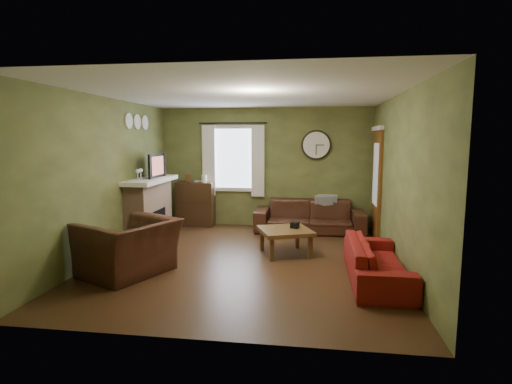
# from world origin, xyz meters

# --- Properties ---
(floor) EXTENTS (4.60, 5.20, 0.00)m
(floor) POSITION_xyz_m (0.00, 0.00, 0.00)
(floor) COLOR #3F2716
(floor) RESTS_ON ground
(ceiling) EXTENTS (4.60, 5.20, 0.00)m
(ceiling) POSITION_xyz_m (0.00, 0.00, 2.60)
(ceiling) COLOR white
(ceiling) RESTS_ON ground
(wall_left) EXTENTS (0.00, 5.20, 2.60)m
(wall_left) POSITION_xyz_m (-2.30, 0.00, 1.30)
(wall_left) COLOR #606835
(wall_left) RESTS_ON ground
(wall_right) EXTENTS (0.00, 5.20, 2.60)m
(wall_right) POSITION_xyz_m (2.30, 0.00, 1.30)
(wall_right) COLOR #606835
(wall_right) RESTS_ON ground
(wall_back) EXTENTS (4.60, 0.00, 2.60)m
(wall_back) POSITION_xyz_m (0.00, 2.60, 1.30)
(wall_back) COLOR #606835
(wall_back) RESTS_ON ground
(wall_front) EXTENTS (4.60, 0.00, 2.60)m
(wall_front) POSITION_xyz_m (0.00, -2.60, 1.30)
(wall_front) COLOR #606835
(wall_front) RESTS_ON ground
(fireplace) EXTENTS (0.40, 1.40, 1.10)m
(fireplace) POSITION_xyz_m (-2.10, 1.15, 0.55)
(fireplace) COLOR tan
(fireplace) RESTS_ON floor
(firebox) EXTENTS (0.04, 0.60, 0.55)m
(firebox) POSITION_xyz_m (-1.91, 1.15, 0.30)
(firebox) COLOR black
(firebox) RESTS_ON fireplace
(mantel) EXTENTS (0.58, 1.60, 0.08)m
(mantel) POSITION_xyz_m (-2.07, 1.15, 1.14)
(mantel) COLOR white
(mantel) RESTS_ON fireplace
(tv) EXTENTS (0.08, 0.60, 0.35)m
(tv) POSITION_xyz_m (-2.05, 1.30, 1.35)
(tv) COLOR black
(tv) RESTS_ON mantel
(tv_screen) EXTENTS (0.02, 0.62, 0.36)m
(tv_screen) POSITION_xyz_m (-1.97, 1.30, 1.41)
(tv_screen) COLOR #994C3F
(tv_screen) RESTS_ON mantel
(medallion_left) EXTENTS (0.28, 0.28, 0.03)m
(medallion_left) POSITION_xyz_m (-2.28, 0.80, 2.25)
(medallion_left) COLOR white
(medallion_left) RESTS_ON wall_left
(medallion_mid) EXTENTS (0.28, 0.28, 0.03)m
(medallion_mid) POSITION_xyz_m (-2.28, 1.15, 2.25)
(medallion_mid) COLOR white
(medallion_mid) RESTS_ON wall_left
(medallion_right) EXTENTS (0.28, 0.28, 0.03)m
(medallion_right) POSITION_xyz_m (-2.28, 1.50, 2.25)
(medallion_right) COLOR white
(medallion_right) RESTS_ON wall_left
(window_pane) EXTENTS (1.00, 0.02, 1.30)m
(window_pane) POSITION_xyz_m (-0.70, 2.58, 1.50)
(window_pane) COLOR silver
(window_pane) RESTS_ON wall_back
(curtain_rod) EXTENTS (0.03, 0.03, 1.50)m
(curtain_rod) POSITION_xyz_m (-0.70, 2.48, 2.27)
(curtain_rod) COLOR black
(curtain_rod) RESTS_ON wall_back
(curtain_left) EXTENTS (0.28, 0.04, 1.55)m
(curtain_left) POSITION_xyz_m (-1.25, 2.48, 1.45)
(curtain_left) COLOR white
(curtain_left) RESTS_ON wall_back
(curtain_right) EXTENTS (0.28, 0.04, 1.55)m
(curtain_right) POSITION_xyz_m (-0.15, 2.48, 1.45)
(curtain_right) COLOR white
(curtain_right) RESTS_ON wall_back
(wall_clock) EXTENTS (0.64, 0.06, 0.64)m
(wall_clock) POSITION_xyz_m (1.10, 2.55, 1.80)
(wall_clock) COLOR white
(wall_clock) RESTS_ON wall_back
(door) EXTENTS (0.05, 0.90, 2.10)m
(door) POSITION_xyz_m (2.27, 1.85, 1.05)
(door) COLOR brown
(door) RESTS_ON floor
(bookshelf) EXTENTS (0.82, 0.35, 0.98)m
(bookshelf) POSITION_xyz_m (-1.54, 2.39, 0.49)
(bookshelf) COLOR #362213
(bookshelf) RESTS_ON floor
(book) EXTENTS (0.23, 0.28, 0.02)m
(book) POSITION_xyz_m (-1.59, 2.46, 0.96)
(book) COLOR brown
(book) RESTS_ON bookshelf
(sofa_brown) EXTENTS (2.26, 0.88, 0.66)m
(sofa_brown) POSITION_xyz_m (0.98, 2.14, 0.33)
(sofa_brown) COLOR #361B12
(sofa_brown) RESTS_ON floor
(pillow_left) EXTENTS (0.39, 0.13, 0.38)m
(pillow_left) POSITION_xyz_m (1.28, 2.33, 0.55)
(pillow_left) COLOR gray
(pillow_left) RESTS_ON sofa_brown
(pillow_right) EXTENTS (0.42, 0.17, 0.41)m
(pillow_right) POSITION_xyz_m (1.36, 2.38, 0.55)
(pillow_right) COLOR gray
(pillow_right) RESTS_ON sofa_brown
(sofa_red) EXTENTS (0.73, 1.87, 0.55)m
(sofa_red) POSITION_xyz_m (1.91, -0.67, 0.27)
(sofa_red) COLOR maroon
(sofa_red) RESTS_ON floor
(armchair) EXTENTS (1.46, 1.54, 0.78)m
(armchair) POSITION_xyz_m (-1.55, -0.89, 0.39)
(armchair) COLOR #361B12
(armchair) RESTS_ON floor
(coffee_table) EXTENTS (1.04, 1.04, 0.43)m
(coffee_table) POSITION_xyz_m (0.59, 0.42, 0.22)
(coffee_table) COLOR brown
(coffee_table) RESTS_ON floor
(tissue_box) EXTENTS (0.16, 0.16, 0.10)m
(tissue_box) POSITION_xyz_m (0.75, 0.52, 0.40)
(tissue_box) COLOR black
(tissue_box) RESTS_ON coffee_table
(wine_glass_a) EXTENTS (0.07, 0.07, 0.21)m
(wine_glass_a) POSITION_xyz_m (-2.05, 0.58, 1.29)
(wine_glass_a) COLOR white
(wine_glass_a) RESTS_ON mantel
(wine_glass_b) EXTENTS (0.08, 0.08, 0.22)m
(wine_glass_b) POSITION_xyz_m (-2.05, 0.71, 1.29)
(wine_glass_b) COLOR white
(wine_glass_b) RESTS_ON mantel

